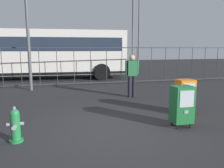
{
  "coord_description": "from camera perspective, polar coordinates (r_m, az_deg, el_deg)",
  "views": [
    {
      "loc": [
        -1.15,
        -4.9,
        1.92
      ],
      "look_at": [
        0.3,
        1.2,
        0.9
      ],
      "focal_mm": 35.27,
      "sensor_mm": 36.0,
      "label": 1
    }
  ],
  "objects": [
    {
      "name": "newspaper_box_primary",
      "position": [
        5.65,
        17.65,
        -5.03
      ],
      "size": [
        0.48,
        0.42,
        1.02
      ],
      "color": "black",
      "rests_on": "ground_plane"
    },
    {
      "name": "bus_near",
      "position": [
        14.56,
        -18.04,
        7.97
      ],
      "size": [
        10.62,
        3.21,
        3.0
      ],
      "rotation": [
        0.0,
        0.0,
        -0.05
      ],
      "color": "beige",
      "rests_on": "ground_plane"
    },
    {
      "name": "street_light_near_right",
      "position": [
        21.55,
        7.04,
        16.57
      ],
      "size": [
        0.32,
        0.32,
        8.22
      ],
      "color": "#4C4F54",
      "rests_on": "ground_plane"
    },
    {
      "name": "pedestrian",
      "position": [
        8.66,
        5.16,
        2.76
      ],
      "size": [
        0.55,
        0.22,
        1.67
      ],
      "color": "black",
      "rests_on": "ground_plane"
    },
    {
      "name": "street_light_far_left",
      "position": [
        14.94,
        5.5,
        16.07
      ],
      "size": [
        0.32,
        0.32,
        6.32
      ],
      "color": "#4C4F54",
      "rests_on": "ground_plane"
    },
    {
      "name": "fire_hydrant",
      "position": [
        5.01,
        -23.77,
        -9.81
      ],
      "size": [
        0.33,
        0.31,
        0.75
      ],
      "color": "#1E7238",
      "rests_on": "ground_plane"
    },
    {
      "name": "fence_barrier",
      "position": [
        11.61,
        -7.69,
        4.7
      ],
      "size": [
        18.03,
        0.04,
        2.0
      ],
      "color": "#2D2D33",
      "rests_on": "ground_plane"
    },
    {
      "name": "ground_plane",
      "position": [
        5.38,
        -0.15,
        -11.65
      ],
      "size": [
        60.0,
        60.0,
        0.0
      ],
      "primitive_type": "plane",
      "color": "#262628"
    },
    {
      "name": "newspaper_box_secondary",
      "position": [
        6.81,
        18.35,
        -2.66
      ],
      "size": [
        0.48,
        0.42,
        1.02
      ],
      "color": "black",
      "rests_on": "ground_plane"
    },
    {
      "name": "street_light_near_left",
      "position": [
        10.84,
        -21.32,
        18.32
      ],
      "size": [
        0.32,
        0.32,
        6.39
      ],
      "color": "#4C4F54",
      "rests_on": "ground_plane"
    }
  ]
}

